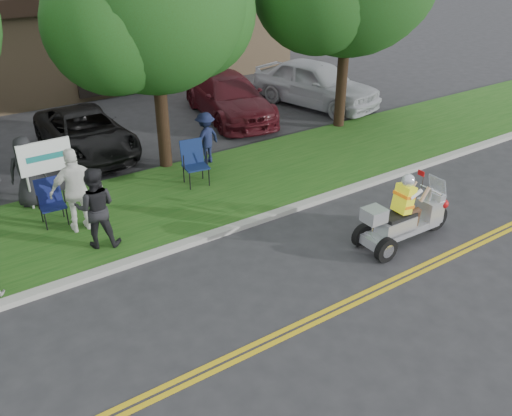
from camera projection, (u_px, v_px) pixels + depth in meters
ground at (310, 300)px, 10.28m from camera, size 120.00×120.00×0.00m
centerline_near at (330, 316)px, 9.85m from camera, size 60.00×0.10×0.01m
centerline_far at (325, 311)px, 9.97m from camera, size 60.00×0.10×0.01m
curb at (226, 230)px, 12.48m from camera, size 60.00×0.25×0.12m
grass_verge at (183, 196)px, 14.05m from camera, size 60.00×4.00×0.10m
commercial_building at (77, 32)px, 24.20m from camera, size 18.00×8.20×4.00m
tree_mid at (154, 7)px, 13.76m from camera, size 5.88×4.80×7.05m
business_sign at (46, 160)px, 13.07m from camera, size 1.25×0.06×1.75m
trike_scooter at (404, 220)px, 11.84m from camera, size 2.57×0.86×1.68m
lawn_chair_a at (194, 159)px, 14.39m from camera, size 0.70×0.72×1.17m
lawn_chair_b at (50, 199)px, 12.49m from camera, size 0.59×0.61×1.06m
spectator_adult_mid at (96, 208)px, 11.43m from camera, size 1.09×1.00×1.81m
spectator_adult_right at (77, 190)px, 11.99m from camera, size 1.19×0.57×1.97m
spectator_chair_a at (206, 138)px, 15.54m from camera, size 1.10×0.82×1.52m
spectator_chair_b at (27, 172)px, 13.11m from camera, size 1.01×0.83×1.78m
parked_car_mid at (86, 133)px, 16.55m from camera, size 2.20×4.71×1.30m
parked_car_right at (229, 97)px, 19.59m from camera, size 3.04×5.51×1.51m
parked_car_far_right at (316, 83)px, 20.79m from camera, size 3.23×5.49×1.75m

